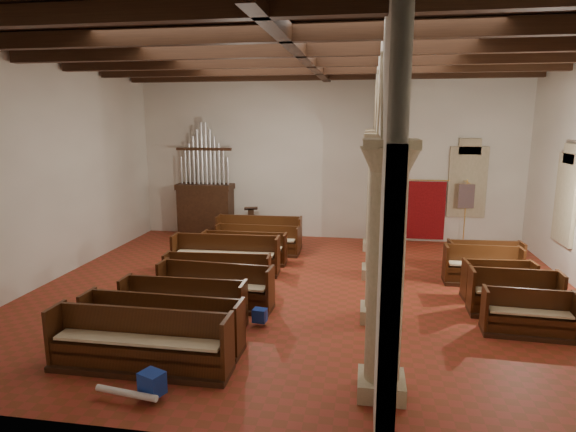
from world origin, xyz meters
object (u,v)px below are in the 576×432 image
Objects in this scene: nave_pew_0 at (140,351)px; aisle_pew_0 at (528,320)px; processional_banner at (464,224)px; pipe_organ at (206,200)px; lectern at (251,224)px.

aisle_pew_0 is at bearing 19.95° from nave_pew_0.
processional_banner is at bearing 92.21° from aisle_pew_0.
pipe_organ is at bearing 144.76° from aisle_pew_0.
processional_banner is (7.65, 0.00, 0.29)m from lectern.
nave_pew_0 is (-7.27, -9.89, -0.44)m from processional_banner.
lectern is 10.52m from aisle_pew_0.
pipe_organ is 11.89m from aisle_pew_0.
processional_banner is 0.72× the size of nave_pew_0.
pipe_organ is 10.18m from nave_pew_0.
nave_pew_0 is at bearing -130.38° from processional_banner.
processional_banner is 12.29m from nave_pew_0.
nave_pew_0 is at bearing -77.83° from pipe_organ.
processional_banner is (9.41, -0.01, -0.58)m from pipe_organ.
pipe_organ is 9.42m from processional_banner.
pipe_organ is 1.87× the size of processional_banner.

